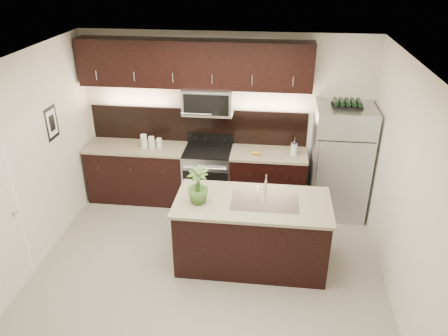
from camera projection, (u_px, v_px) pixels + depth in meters
name	position (u px, v px, depth m)	size (l,w,h in m)	color
ground	(208.00, 267.00, 5.76)	(4.50, 4.50, 0.00)	gray
room_walls	(196.00, 152.00, 4.98)	(4.52, 4.02, 2.71)	beige
counter_run	(196.00, 175.00, 7.10)	(3.51, 0.65, 0.94)	black
upper_fixtures	(196.00, 71.00, 6.47)	(3.49, 0.40, 1.66)	black
island	(252.00, 232.00, 5.67)	(1.96, 0.96, 0.94)	black
sink_faucet	(265.00, 200.00, 5.44)	(0.84, 0.50, 0.28)	silver
refrigerator	(340.00, 162.00, 6.63)	(0.84, 0.76, 1.75)	#B2B2B7
wine_rack	(347.00, 103.00, 6.21)	(0.43, 0.27, 0.10)	black
plant	(198.00, 185.00, 5.33)	(0.27, 0.27, 0.48)	#3E5D25
canisters	(150.00, 142.00, 6.88)	(0.33, 0.12, 0.22)	silver
french_press	(294.00, 149.00, 6.63)	(0.10, 0.10, 0.29)	silver
bananas	(253.00, 152.00, 6.71)	(0.15, 0.12, 0.05)	#C28B1B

